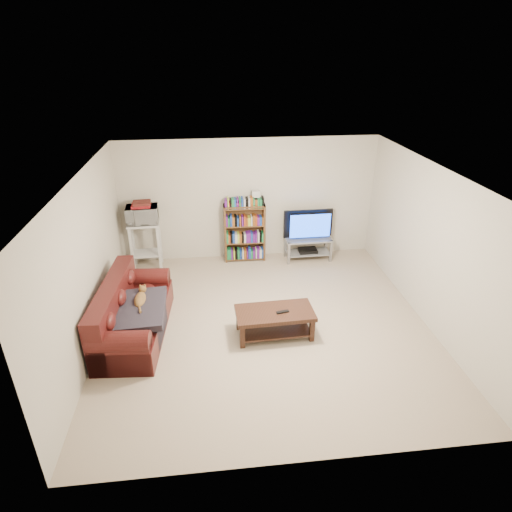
{
  "coord_description": "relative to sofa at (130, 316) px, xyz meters",
  "views": [
    {
      "loc": [
        -0.78,
        -5.48,
        3.92
      ],
      "look_at": [
        -0.1,
        0.4,
        1.0
      ],
      "focal_mm": 30.0,
      "sensor_mm": 36.0,
      "label": 1
    }
  ],
  "objects": [
    {
      "name": "floor",
      "position": [
        2.04,
        -0.0,
        -0.3
      ],
      "size": [
        5.0,
        5.0,
        0.0
      ],
      "primitive_type": "plane",
      "color": "#C9B396",
      "rests_on": "ground"
    },
    {
      "name": "ceiling",
      "position": [
        2.04,
        -0.0,
        2.1
      ],
      "size": [
        5.0,
        5.0,
        0.0
      ],
      "primitive_type": "plane",
      "rotation": [
        3.14,
        0.0,
        0.0
      ],
      "color": "white",
      "rests_on": "ground"
    },
    {
      "name": "wall_back",
      "position": [
        2.04,
        2.5,
        0.9
      ],
      "size": [
        5.0,
        0.0,
        5.0
      ],
      "primitive_type": "plane",
      "rotation": [
        1.57,
        0.0,
        0.0
      ],
      "color": "silver",
      "rests_on": "ground"
    },
    {
      "name": "wall_front",
      "position": [
        2.04,
        -2.5,
        0.9
      ],
      "size": [
        5.0,
        0.0,
        5.0
      ],
      "primitive_type": "plane",
      "rotation": [
        -1.57,
        0.0,
        0.0
      ],
      "color": "silver",
      "rests_on": "ground"
    },
    {
      "name": "wall_left",
      "position": [
        -0.46,
        -0.0,
        0.9
      ],
      "size": [
        0.0,
        5.0,
        5.0
      ],
      "primitive_type": "plane",
      "rotation": [
        1.57,
        0.0,
        1.57
      ],
      "color": "silver",
      "rests_on": "ground"
    },
    {
      "name": "wall_right",
      "position": [
        4.54,
        -0.0,
        0.9
      ],
      "size": [
        0.0,
        5.0,
        5.0
      ],
      "primitive_type": "plane",
      "rotation": [
        1.57,
        0.0,
        -1.57
      ],
      "color": "silver",
      "rests_on": "ground"
    },
    {
      "name": "sofa",
      "position": [
        0.0,
        0.0,
        0.0
      ],
      "size": [
        0.99,
        2.02,
        0.84
      ],
      "rotation": [
        0.0,
        0.0,
        -0.07
      ],
      "color": "#461312",
      "rests_on": "floor"
    },
    {
      "name": "blanket",
      "position": [
        0.17,
        -0.15,
        0.2
      ],
      "size": [
        0.77,
        0.99,
        0.18
      ],
      "primitive_type": "cube",
      "rotation": [
        0.05,
        -0.04,
        0.01
      ],
      "color": "#2C2732",
      "rests_on": "sofa"
    },
    {
      "name": "cat",
      "position": [
        0.18,
        0.03,
        0.26
      ],
      "size": [
        0.25,
        0.55,
        0.16
      ],
      "primitive_type": null,
      "rotation": [
        0.0,
        0.0,
        -0.07
      ],
      "color": "brown",
      "rests_on": "sofa"
    },
    {
      "name": "coffee_table",
      "position": [
        2.14,
        -0.28,
        -0.01
      ],
      "size": [
        1.17,
        0.62,
        0.42
      ],
      "rotation": [
        0.0,
        0.0,
        0.04
      ],
      "color": "black",
      "rests_on": "floor"
    },
    {
      "name": "remote",
      "position": [
        2.25,
        -0.33,
        0.13
      ],
      "size": [
        0.19,
        0.09,
        0.02
      ],
      "primitive_type": "cube",
      "rotation": [
        0.0,
        0.0,
        0.19
      ],
      "color": "black",
      "rests_on": "coffee_table"
    },
    {
      "name": "tv_stand",
      "position": [
        3.2,
        2.17,
        0.01
      ],
      "size": [
        0.92,
        0.43,
        0.46
      ],
      "rotation": [
        0.0,
        0.0,
        0.02
      ],
      "color": "#999EA3",
      "rests_on": "floor"
    },
    {
      "name": "television",
      "position": [
        3.2,
        2.17,
        0.44
      ],
      "size": [
        0.99,
        0.15,
        0.57
      ],
      "primitive_type": "imported",
      "rotation": [
        0.0,
        0.0,
        3.16
      ],
      "color": "black",
      "rests_on": "tv_stand"
    },
    {
      "name": "dvd_player",
      "position": [
        3.2,
        2.17,
        -0.11
      ],
      "size": [
        0.37,
        0.26,
        0.06
      ],
      "primitive_type": "cube",
      "rotation": [
        0.0,
        0.0,
        0.02
      ],
      "color": "black",
      "rests_on": "tv_stand"
    },
    {
      "name": "bookshelf",
      "position": [
        1.93,
        2.3,
        0.3
      ],
      "size": [
        0.81,
        0.26,
        1.17
      ],
      "rotation": [
        0.0,
        0.0,
        -0.01
      ],
      "color": "#54371D",
      "rests_on": "floor"
    },
    {
      "name": "shelf_clutter",
      "position": [
        2.03,
        2.31,
        0.98
      ],
      "size": [
        0.6,
        0.18,
        0.28
      ],
      "rotation": [
        0.0,
        0.0,
        -0.01
      ],
      "color": "silver",
      "rests_on": "bookshelf"
    },
    {
      "name": "microwave_stand",
      "position": [
        0.01,
        2.18,
        0.3
      ],
      "size": [
        0.61,
        0.46,
        0.94
      ],
      "rotation": [
        0.0,
        0.0,
        0.05
      ],
      "color": "silver",
      "rests_on": "floor"
    },
    {
      "name": "microwave",
      "position": [
        0.01,
        2.18,
        0.8
      ],
      "size": [
        0.6,
        0.42,
        0.32
      ],
      "primitive_type": "imported",
      "rotation": [
        0.0,
        0.0,
        0.05
      ],
      "color": "silver",
      "rests_on": "microwave_stand"
    },
    {
      "name": "game_boxes",
      "position": [
        0.01,
        2.18,
        0.98
      ],
      "size": [
        0.36,
        0.32,
        0.05
      ],
      "primitive_type": "cube",
      "rotation": [
        0.0,
        0.0,
        0.05
      ],
      "color": "maroon",
      "rests_on": "microwave"
    }
  ]
}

